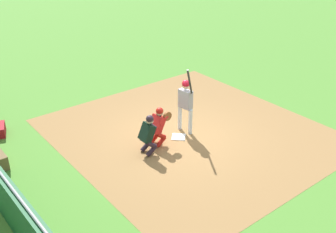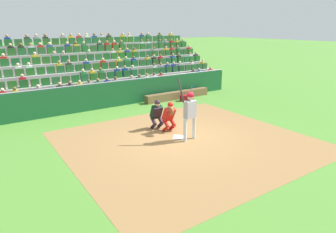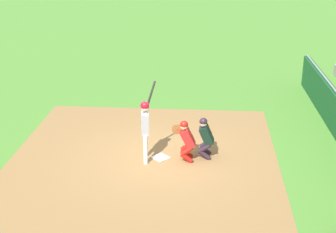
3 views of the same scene
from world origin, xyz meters
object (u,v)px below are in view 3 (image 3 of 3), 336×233
catcher_crouching (186,138)px  batter_at_plate (145,124)px  home_plate_marker (160,157)px  home_plate_umpire (205,136)px

catcher_crouching → batter_at_plate: bearing=93.7°
home_plate_marker → catcher_crouching: bearing=-96.5°
home_plate_marker → home_plate_umpire: (0.15, -1.34, 0.69)m
home_plate_marker → batter_at_plate: 1.24m
home_plate_marker → batter_at_plate: (-0.16, 0.42, 1.16)m
batter_at_plate → home_plate_umpire: (0.31, -1.76, -0.47)m
catcher_crouching → home_plate_umpire: home_plate_umpire is taller
catcher_crouching → home_plate_umpire: bearing=-67.7°
batter_at_plate → home_plate_umpire: batter_at_plate is taller
batter_at_plate → catcher_crouching: (0.08, -1.19, -0.46)m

